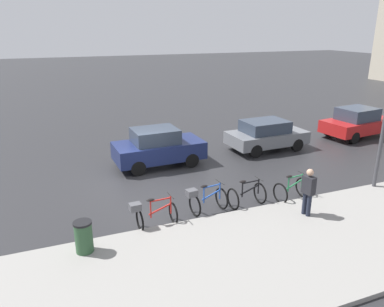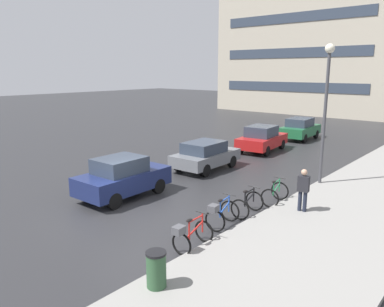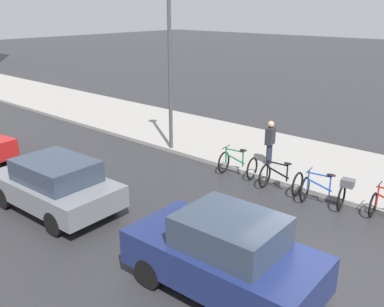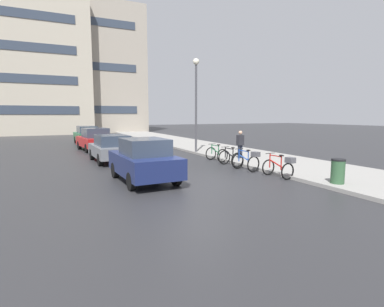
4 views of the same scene
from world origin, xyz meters
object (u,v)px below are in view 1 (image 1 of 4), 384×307
Objects in this scene: bicycle_farthest at (292,189)px; pedestrian at (308,191)px; trash_bin at (84,239)px; car_red at (358,122)px; bicycle_third at (247,195)px; bicycle_nearest at (152,213)px; car_grey at (266,135)px; car_navy at (158,147)px; bicycle_second at (205,199)px.

pedestrian is (1.32, -0.40, 0.56)m from bicycle_farthest.
bicycle_farthest is 7.33m from trash_bin.
trash_bin is (-0.49, -6.88, -0.45)m from pedestrian.
car_red is 16.88m from trash_bin.
bicycle_nearest is at bearing -86.33° from bicycle_third.
bicycle_farthest is at bearing -56.65° from car_red.
bicycle_third is 1.75m from bicycle_farthest.
car_grey is 7.26m from pedestrian.
car_navy is (-5.22, -3.39, 0.43)m from bicycle_farthest.
car_navy is 7.20m from trash_bin.
car_navy is (-5.05, -1.65, 0.43)m from bicycle_third.
bicycle_nearest is at bearing 110.33° from trash_bin.
bicycle_second is 0.83× the size of pedestrian.
pedestrian reaches higher than bicycle_nearest.
car_grey is (-5.17, 5.61, 0.27)m from bicycle_second.
car_grey is (-5.45, 7.52, 0.28)m from bicycle_nearest.
car_navy is at bearing 161.15° from bicycle_nearest.
bicycle_second is 3.29m from bicycle_farthest.
car_grey is at bearing 122.94° from trash_bin.
car_navy is at bearing -178.82° from bicycle_second.
bicycle_second is 1.38× the size of trash_bin.
car_navy is 11.75m from car_red.
car_grey reaches higher than bicycle_second.
car_red reaches higher than bicycle_nearest.
bicycle_farthest is at bearing -23.34° from car_grey.
bicycle_nearest is 3.45m from bicycle_third.
bicycle_farthest is 1.49m from pedestrian.
bicycle_third is 0.71× the size of pedestrian.
car_navy is 7.19m from pedestrian.
car_grey is 6.03m from car_red.
car_navy reaches higher than bicycle_third.
bicycle_nearest is 14.64m from car_red.
car_grey reaches higher than bicycle_farthest.
car_grey is at bearing 125.96° from bicycle_nearest.
bicycle_second is 4.99m from car_navy.
bicycle_second reaches higher than bicycle_nearest.
car_red is (-5.50, 8.36, 0.41)m from bicycle_farthest.
bicycle_farthest is at bearing 163.03° from pedestrian.
bicycle_nearest is 0.36× the size of car_grey.
bicycle_second is 0.33× the size of car_red.
bicycle_third is 5.64m from trash_bin.
pedestrian is (6.72, -2.73, 0.19)m from car_grey.
bicycle_farthest is 0.28× the size of car_red.
bicycle_farthest is (0.23, 3.28, -0.10)m from bicycle_second.
car_navy is (-4.98, -0.10, 0.33)m from bicycle_second.
bicycle_nearest is at bearing -104.89° from pedestrian.
car_navy is 0.92× the size of car_red.
bicycle_second is at bearing 98.55° from bicycle_nearest.
car_navy reaches higher than car_grey.
car_navy is at bearing -155.47° from pedestrian.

